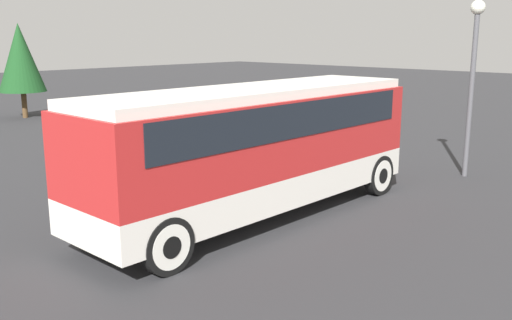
% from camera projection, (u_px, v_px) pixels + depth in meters
% --- Properties ---
extents(ground_plane, '(120.00, 120.00, 0.00)m').
position_uv_depth(ground_plane, '(256.00, 217.00, 14.27)').
color(ground_plane, '#2D2D30').
extents(tour_bus, '(9.58, 2.62, 3.24)m').
position_uv_depth(tour_bus, '(259.00, 140.00, 13.92)').
color(tour_bus, silver).
rests_on(tour_bus, ground_plane).
extents(parked_car_near, '(4.16, 1.94, 1.45)m').
position_uv_depth(parked_car_near, '(243.00, 141.00, 20.39)').
color(parked_car_near, silver).
rests_on(parked_car_near, ground_plane).
extents(parked_car_mid, '(4.53, 1.96, 1.44)m').
position_uv_depth(parked_car_mid, '(177.00, 137.00, 21.34)').
color(parked_car_mid, black).
rests_on(parked_car_mid, ground_plane).
extents(lamp_post, '(0.44, 0.44, 5.49)m').
position_uv_depth(lamp_post, '(474.00, 62.00, 17.61)').
color(lamp_post, '#515156').
rests_on(lamp_post, ground_plane).
extents(tree_right, '(2.47, 2.47, 5.07)m').
position_uv_depth(tree_right, '(20.00, 58.00, 30.60)').
color(tree_right, brown).
rests_on(tree_right, ground_plane).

